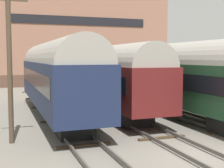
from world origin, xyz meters
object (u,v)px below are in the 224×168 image
at_px(utility_pole, 9,59).
at_px(train_car_navy, 55,74).
at_px(train_car_green, 177,75).
at_px(train_car_maroon, 103,74).

bearing_deg(utility_pole, train_car_navy, 62.25).
distance_m(train_car_navy, utility_pole, 6.86).
distance_m(train_car_navy, train_car_green, 8.53).
bearing_deg(train_car_green, utility_pole, -162.19).
bearing_deg(train_car_maroon, utility_pole, -132.80).
xyz_separation_m(train_car_maroon, utility_pole, (-7.26, -7.84, 1.21)).
bearing_deg(train_car_maroon, train_car_green, -45.61).
relative_size(train_car_green, train_car_maroon, 0.99).
distance_m(train_car_navy, train_car_maroon, 4.50).
relative_size(train_car_navy, train_car_green, 0.95).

